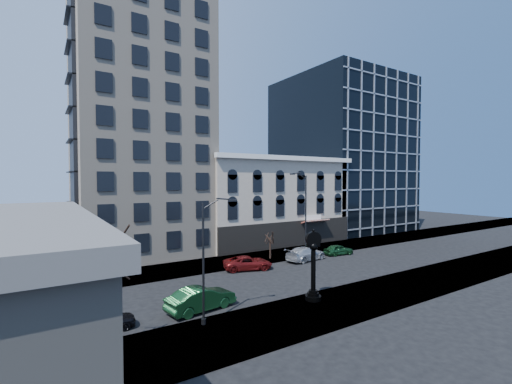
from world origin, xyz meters
TOP-DOWN VIEW (x-y plane):
  - ground at (0.00, 0.00)m, footprint 160.00×160.00m
  - sidewalk_far at (0.00, 8.00)m, footprint 160.00×6.00m
  - sidewalk_near at (0.00, -8.00)m, footprint 160.00×6.00m
  - cream_tower at (-6.11, 18.88)m, footprint 15.90×15.40m
  - victorian_row at (12.00, 15.89)m, footprint 22.60×11.19m
  - glass_office at (32.00, 20.91)m, footprint 20.00×20.15m
  - street_clock at (0.54, -6.40)m, footprint 1.23×1.23m
  - street_lamp_near at (-7.70, -6.13)m, footprint 2.08×0.70m
  - street_lamp_far at (9.72, 6.10)m, footprint 2.64×0.65m
  - bare_tree_near at (-14.38, -7.22)m, footprint 4.47×4.47m
  - bare_tree_far at (5.65, 6.66)m, footprint 2.19×2.19m
  - warning_sign at (-18.10, -6.46)m, footprint 0.74×0.37m
  - car_near_a at (-13.79, -3.44)m, footprint 3.80×1.58m
  - car_near_b at (-7.36, -3.48)m, footprint 5.29×2.61m
  - car_far_a at (1.12, 4.18)m, footprint 5.49×3.70m
  - car_far_b at (8.82, 4.07)m, footprint 5.64×3.00m
  - car_far_c at (14.15, 4.15)m, footprint 3.95×1.96m

SIDE VIEW (x-z plane):
  - ground at x=0.00m, z-range 0.00..0.00m
  - sidewalk_far at x=0.00m, z-range 0.00..0.12m
  - sidewalk_near at x=0.00m, z-range 0.00..0.12m
  - car_near_a at x=-13.79m, z-range 0.00..1.29m
  - car_far_c at x=14.15m, z-range 0.00..1.29m
  - car_far_a at x=1.12m, z-range 0.00..1.40m
  - car_far_b at x=8.82m, z-range 0.00..1.56m
  - car_near_b at x=-7.36m, z-range 0.00..1.67m
  - warning_sign at x=-18.10m, z-range 0.58..3.03m
  - street_clock at x=0.54m, z-range -0.14..5.29m
  - bare_tree_far at x=5.65m, z-range 1.07..4.83m
  - bare_tree_near at x=-14.38m, z-range 2.08..9.75m
  - victorian_row at x=12.00m, z-range -0.25..12.25m
  - street_lamp_near at x=-7.70m, z-range 2.19..10.33m
  - street_lamp_far at x=9.72m, z-range 2.72..12.94m
  - glass_office at x=32.00m, z-range 0.00..28.00m
  - cream_tower at x=-6.11m, z-range -1.93..40.57m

